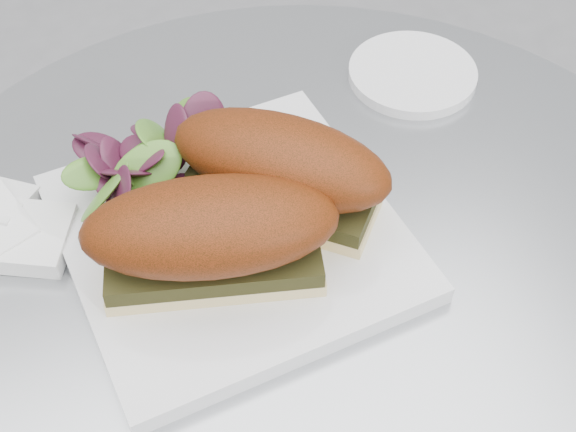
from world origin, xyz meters
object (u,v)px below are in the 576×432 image
at_px(plate, 232,236).
at_px(saucer, 412,74).
at_px(sandwich_left, 211,235).
at_px(sandwich_right, 281,168).

relative_size(plate, saucer, 2.03).
xyz_separation_m(sandwich_left, sandwich_right, (0.07, 0.04, -0.00)).
distance_m(sandwich_left, saucer, 0.30).
relative_size(plate, sandwich_right, 1.38).
distance_m(plate, saucer, 0.26).
bearing_deg(sandwich_left, plate, 69.72).
height_order(sandwich_left, saucer, sandwich_left).
xyz_separation_m(plate, sandwich_right, (0.04, 0.01, 0.05)).
bearing_deg(sandwich_left, sandwich_right, 46.97).
bearing_deg(saucer, sandwich_right, -146.54).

